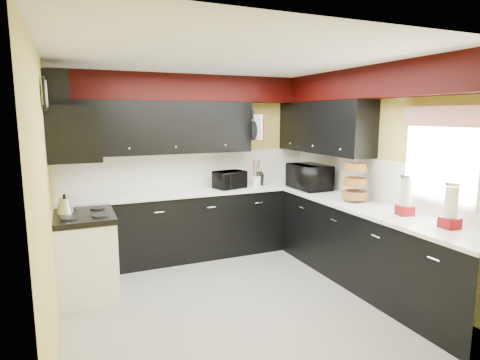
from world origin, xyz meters
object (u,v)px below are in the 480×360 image
at_px(toaster_oven, 230,180).
at_px(utensil_crock, 256,181).
at_px(microwave, 310,177).
at_px(kettle, 65,206).
at_px(knife_block, 260,179).

relative_size(toaster_oven, utensil_crock, 2.89).
bearing_deg(utensil_crock, microwave, -40.03).
bearing_deg(kettle, utensil_crock, 12.79).
bearing_deg(toaster_oven, utensil_crock, -14.87).
relative_size(utensil_crock, knife_block, 0.76).
distance_m(knife_block, kettle, 2.72).
bearing_deg(toaster_oven, knife_block, -8.85).
height_order(knife_block, kettle, knife_block).
bearing_deg(microwave, knife_block, 42.69).
xyz_separation_m(toaster_oven, knife_block, (0.49, 0.05, -0.03)).
bearing_deg(microwave, kettle, 91.42).
bearing_deg(utensil_crock, knife_block, 31.81).
bearing_deg(knife_block, toaster_oven, -163.11).
bearing_deg(kettle, toaster_oven, 15.19).
xyz_separation_m(toaster_oven, utensil_crock, (0.41, -0.00, -0.05)).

